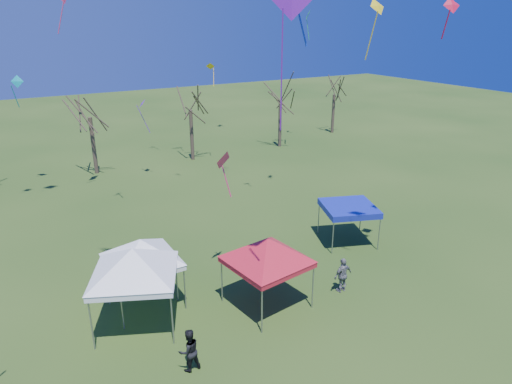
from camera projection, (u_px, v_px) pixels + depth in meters
ground at (283, 322)px, 19.06m from camera, size 140.00×140.00×0.00m
tree_2 at (87, 96)px, 35.46m from camera, size 3.71×3.71×8.18m
tree_3 at (190, 92)px, 39.21m from camera, size 3.59×3.59×7.91m
tree_4 at (281, 85)px, 43.56m from camera, size 3.58×3.58×7.89m
tree_5 at (335, 81)px, 49.27m from camera, size 3.39×3.39×7.46m
tent_white_west at (133, 254)px, 17.89m from camera, size 4.24×4.24×4.00m
tent_white_mid at (140, 244)px, 19.36m from camera, size 4.11×4.11×3.62m
tent_red at (267, 243)px, 19.19m from camera, size 4.24×4.24×3.77m
tent_blue at (349, 208)px, 25.35m from camera, size 3.60×3.60×2.20m
person_grey at (343, 275)px, 20.94m from camera, size 1.02×0.48×1.70m
person_dark at (189, 350)px, 16.20m from camera, size 0.83×0.66×1.66m
kite_22 at (142, 105)px, 34.26m from camera, size 0.92×1.00×2.71m
kite_12 at (308, 15)px, 43.10m from camera, size 0.90×0.97×2.79m
kite_17 at (377, 7)px, 23.13m from camera, size 1.08×0.78×3.08m
kite_1 at (223, 160)px, 20.34m from camera, size 1.15×0.97×2.31m
kite_19 at (211, 67)px, 37.54m from camera, size 0.89×0.81×1.95m
kite_13 at (17, 82)px, 31.72m from camera, size 0.92×0.79×2.31m
kite_25 at (452, 6)px, 18.60m from camera, size 0.86×0.68×1.67m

